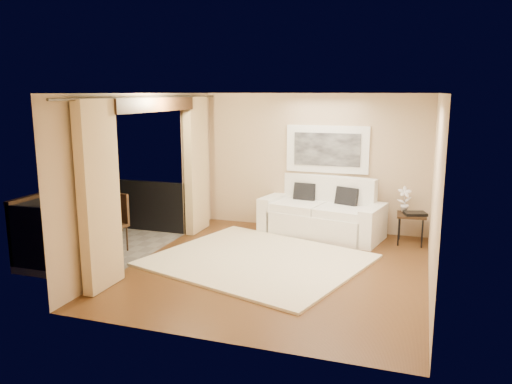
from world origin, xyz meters
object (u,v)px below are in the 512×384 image
at_px(balcony_chair_far, 107,205).
at_px(balcony_chair_near, 116,218).
at_px(side_table, 411,217).
at_px(ice_bucket, 80,203).
at_px(sofa, 323,215).
at_px(orchid, 405,199).
at_px(bistro_table, 84,215).

relative_size(balcony_chair_far, balcony_chair_near, 1.01).
distance_m(side_table, balcony_chair_far, 5.68).
distance_m(balcony_chair_far, ice_bucket, 1.15).
xyz_separation_m(sofa, orchid, (1.50, 0.03, 0.40)).
bearing_deg(orchid, sofa, -178.98).
xyz_separation_m(sofa, balcony_chair_near, (-3.21, -2.14, 0.19)).
bearing_deg(ice_bucket, balcony_chair_far, 102.20).
relative_size(sofa, orchid, 5.16).
height_order(side_table, ice_bucket, ice_bucket).
height_order(orchid, balcony_chair_far, orchid).
distance_m(balcony_chair_far, balcony_chair_near, 1.02).
height_order(sofa, ice_bucket, sofa).
relative_size(bistro_table, ice_bucket, 3.94).
bearing_deg(ice_bucket, balcony_chair_near, 36.96).
height_order(sofa, orchid, sofa).
distance_m(side_table, balcony_chair_near, 5.26).
bearing_deg(side_table, balcony_chair_far, -166.87).
height_order(side_table, balcony_chair_far, balcony_chair_far).
height_order(sofa, balcony_chair_far, sofa).
bearing_deg(balcony_chair_far, side_table, 175.30).
bearing_deg(side_table, orchid, 137.78).
bearing_deg(ice_bucket, bistro_table, -30.95).
relative_size(sofa, side_table, 4.45).
relative_size(sofa, ice_bucket, 12.30).
xyz_separation_m(bistro_table, ice_bucket, (-0.13, 0.08, 0.18)).
bearing_deg(orchid, bistro_table, -152.78).
bearing_deg(balcony_chair_far, orchid, 176.91).
bearing_deg(sofa, side_table, 8.47).
bearing_deg(side_table, bistro_table, -154.57).
distance_m(orchid, ice_bucket, 5.74).
distance_m(side_table, ice_bucket, 5.82).
bearing_deg(bistro_table, balcony_chair_near, 52.43).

